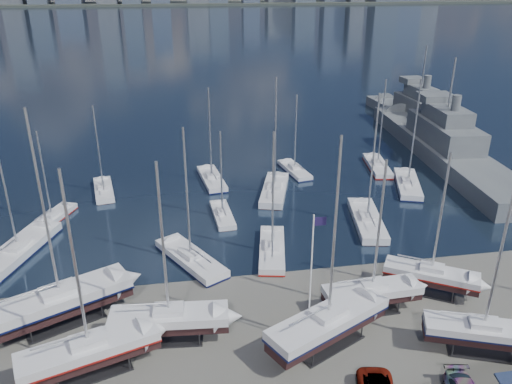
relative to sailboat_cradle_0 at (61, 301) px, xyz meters
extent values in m
plane|color=#605E59|center=(21.25, -5.29, -2.26)|extent=(1400.00, 1400.00, 0.00)
cube|color=#182238|center=(21.25, 304.71, -2.41)|extent=(1400.00, 600.00, 0.40)
cube|color=#2D332D|center=(21.25, 564.71, -1.16)|extent=(1400.00, 80.00, 2.20)
cube|color=#2D2D33|center=(0.00, 0.00, -2.18)|extent=(7.36, 5.72, 0.16)
cube|color=black|center=(0.00, 0.00, -0.57)|extent=(12.20, 7.99, 0.97)
cube|color=silver|center=(0.00, 0.00, 0.40)|extent=(12.43, 8.45, 0.97)
cube|color=#0B1139|center=(0.00, 0.00, -0.04)|extent=(12.55, 8.53, 0.19)
cube|color=silver|center=(0.00, 0.00, 1.14)|extent=(3.64, 3.18, 0.50)
cylinder|color=#B2B2B7|center=(0.00, 0.00, 9.11)|extent=(0.22, 0.22, 16.44)
cube|color=#2D2D33|center=(3.31, -6.88, -2.18)|extent=(6.32, 4.36, 0.16)
cube|color=black|center=(3.31, -6.88, -0.64)|extent=(10.75, 5.73, 0.84)
cube|color=silver|center=(3.31, -6.88, 0.20)|extent=(10.89, 6.15, 0.84)
cube|color=maroon|center=(3.31, -6.88, -0.18)|extent=(11.00, 6.21, 0.17)
cube|color=silver|center=(3.31, -6.88, 0.87)|extent=(3.05, 2.51, 0.50)
cylinder|color=#B2B2B7|center=(3.31, -6.88, 7.71)|extent=(0.22, 0.22, 14.18)
cube|color=#2D2D33|center=(9.40, -3.93, -2.18)|extent=(5.64, 2.97, 0.16)
cube|color=black|center=(9.40, -3.93, -0.66)|extent=(10.07, 3.23, 0.79)
cube|color=silver|center=(9.40, -3.93, 0.13)|extent=(10.10, 3.64, 0.79)
cube|color=silver|center=(9.40, -3.93, 0.78)|extent=(2.61, 1.88, 0.50)
cylinder|color=#B2B2B7|center=(9.40, -3.93, 7.20)|extent=(0.22, 0.22, 13.36)
cube|color=#2D2D33|center=(22.40, -6.77, -2.18)|extent=(6.85, 5.38, 0.16)
cube|color=black|center=(22.40, -6.77, -0.60)|extent=(11.32, 7.55, 0.91)
cube|color=silver|center=(22.40, -6.77, 0.30)|extent=(11.54, 7.98, 0.91)
cube|color=#0B1139|center=(22.40, -6.77, -0.11)|extent=(11.66, 8.06, 0.18)
cube|color=silver|center=(22.40, -6.77, 1.01)|extent=(3.39, 2.98, 0.50)
cylinder|color=#B2B2B7|center=(22.40, -6.77, 8.41)|extent=(0.22, 0.22, 15.30)
cube|color=#2D2D33|center=(27.75, -3.01, -2.18)|extent=(5.07, 2.50, 0.16)
cube|color=black|center=(27.75, -3.01, -0.70)|extent=(9.13, 2.56, 0.72)
cube|color=silver|center=(27.75, -3.01, 0.03)|extent=(9.15, 2.94, 0.72)
cube|color=silver|center=(27.75, -3.01, 0.64)|extent=(2.33, 1.62, 0.50)
cylinder|color=#B2B2B7|center=(27.75, -3.01, 6.49)|extent=(0.22, 0.22, 12.20)
cube|color=#2D2D33|center=(34.49, -9.84, -2.18)|extent=(5.53, 3.96, 0.16)
cube|color=black|center=(34.49, -9.84, -0.69)|extent=(9.34, 5.32, 0.73)
cube|color=silver|center=(34.49, -9.84, 0.04)|extent=(9.47, 5.68, 0.73)
cube|color=#0B1139|center=(34.49, -9.84, -0.30)|extent=(9.57, 5.74, 0.15)
cube|color=silver|center=(34.49, -9.84, 0.66)|extent=(2.69, 2.26, 0.50)
cylinder|color=#B2B2B7|center=(34.49, -9.84, 6.59)|extent=(0.22, 0.22, 12.37)
cube|color=#2D2D33|center=(34.47, -1.25, -2.18)|extent=(5.27, 4.45, 0.16)
cube|color=black|center=(34.47, -1.25, -0.71)|extent=(8.54, 6.46, 0.70)
cube|color=silver|center=(34.47, -1.25, 0.00)|extent=(8.74, 6.77, 0.70)
cube|color=maroon|center=(34.47, -1.25, -0.33)|extent=(8.83, 6.84, 0.14)
cube|color=silver|center=(34.47, -1.25, 0.60)|extent=(2.64, 2.42, 0.50)
cylinder|color=#B2B2B7|center=(34.47, -1.25, 6.28)|extent=(0.22, 0.22, 11.86)
cube|color=black|center=(-7.11, 13.19, -2.60)|extent=(6.94, 12.60, 0.99)
cube|color=silver|center=(-7.11, 13.19, -1.62)|extent=(7.43, 12.78, 0.99)
cube|color=#0B1139|center=(-7.11, 13.19, -2.07)|extent=(7.50, 12.90, 0.20)
cube|color=silver|center=(-7.11, 13.19, -0.87)|extent=(2.99, 3.60, 0.50)
cylinder|color=#B2B2B7|center=(-7.11, 13.19, 7.20)|extent=(0.22, 0.22, 16.65)
cube|color=black|center=(-5.15, 21.33, -2.47)|extent=(4.94, 8.32, 0.66)
cube|color=silver|center=(-5.15, 21.33, -1.81)|extent=(5.26, 8.45, 0.66)
cube|color=maroon|center=(-5.15, 21.33, -2.12)|extent=(5.31, 8.54, 0.13)
cube|color=silver|center=(-5.15, 21.33, -1.24)|extent=(2.06, 2.42, 0.50)
cylinder|color=#B2B2B7|center=(-5.15, 21.33, 4.05)|extent=(0.22, 0.22, 11.07)
cube|color=black|center=(0.36, 29.57, -2.49)|extent=(3.50, 9.02, 0.70)
cube|color=silver|center=(0.36, 29.57, -1.79)|extent=(3.86, 9.08, 0.70)
cube|color=silver|center=(0.36, 29.57, -1.18)|extent=(1.82, 2.41, 0.50)
cylinder|color=#B2B2B7|center=(0.36, 29.57, 4.51)|extent=(0.22, 0.22, 11.88)
cube|color=black|center=(11.73, 8.29, -2.54)|extent=(7.29, 10.41, 0.84)
cube|color=silver|center=(11.73, 8.29, -1.70)|extent=(7.68, 10.63, 0.84)
cube|color=#0B1139|center=(11.73, 8.29, -2.09)|extent=(7.75, 10.73, 0.17)
cube|color=silver|center=(11.73, 8.29, -1.03)|extent=(2.82, 3.16, 0.50)
cylinder|color=#B2B2B7|center=(11.73, 8.29, 5.82)|extent=(0.22, 0.22, 14.20)
cube|color=black|center=(16.29, 18.63, -2.46)|extent=(2.34, 8.08, 0.64)
cube|color=silver|center=(16.29, 18.63, -1.82)|extent=(2.67, 8.10, 0.64)
cube|color=silver|center=(16.29, 18.63, -1.25)|extent=(1.45, 2.07, 0.50)
cylinder|color=#B2B2B7|center=(16.29, 18.63, 3.88)|extent=(0.22, 0.22, 10.78)
cube|color=black|center=(16.00, 31.11, -2.52)|extent=(3.51, 10.10, 0.79)
cube|color=silver|center=(16.00, 31.11, -1.73)|extent=(3.92, 10.15, 0.79)
cube|color=#0B1139|center=(16.00, 31.11, -2.10)|extent=(3.96, 10.25, 0.16)
cube|color=silver|center=(16.00, 31.11, -1.09)|extent=(1.94, 2.65, 0.50)
cylinder|color=#B2B2B7|center=(16.00, 31.11, 5.34)|extent=(0.22, 0.22, 13.35)
cube|color=black|center=(20.80, 8.74, -2.52)|extent=(4.27, 10.09, 0.79)
cube|color=silver|center=(20.80, 8.74, -1.74)|extent=(4.67, 10.17, 0.79)
cube|color=maroon|center=(20.80, 8.74, -2.10)|extent=(4.72, 10.28, 0.16)
cube|color=silver|center=(20.80, 8.74, -1.09)|extent=(2.11, 2.74, 0.50)
cylinder|color=#B2B2B7|center=(20.80, 8.74, 5.29)|extent=(0.22, 0.22, 13.26)
cube|color=black|center=(24.47, 25.16, -2.57)|extent=(6.00, 11.76, 0.92)
cube|color=silver|center=(24.47, 25.16, -1.66)|extent=(6.46, 11.90, 0.92)
cube|color=silver|center=(24.47, 25.16, -0.95)|extent=(2.69, 3.31, 0.50)
cylinder|color=#B2B2B7|center=(24.47, 25.16, 6.54)|extent=(0.22, 0.22, 15.48)
cube|color=black|center=(29.27, 32.80, -2.48)|extent=(3.49, 8.82, 0.69)
cube|color=silver|center=(29.27, 32.80, -1.79)|extent=(3.84, 8.89, 0.69)
cube|color=#0B1139|center=(29.27, 32.80, -2.11)|extent=(3.88, 8.98, 0.14)
cube|color=silver|center=(29.27, 32.80, -1.20)|extent=(1.79, 2.37, 0.50)
cylinder|color=#B2B2B7|center=(29.27, 32.80, 4.36)|extent=(0.22, 0.22, 11.61)
cube|color=black|center=(33.94, 13.76, -2.57)|extent=(4.84, 11.77, 0.92)
cube|color=silver|center=(33.94, 13.76, -1.66)|extent=(5.31, 11.86, 0.92)
cube|color=silver|center=(33.94, 13.76, -0.95)|extent=(2.43, 3.18, 0.50)
cylinder|color=#B2B2B7|center=(33.94, 13.76, 6.54)|extent=(0.22, 0.22, 15.47)
cube|color=black|center=(44.22, 24.04, -2.56)|extent=(6.07, 11.24, 0.88)
cube|color=silver|center=(44.22, 24.04, -1.68)|extent=(6.50, 11.39, 0.88)
cube|color=#0B1139|center=(44.22, 24.04, -2.08)|extent=(6.57, 11.50, 0.18)
cube|color=silver|center=(44.22, 24.04, -0.99)|extent=(2.64, 3.20, 0.50)
cylinder|color=#B2B2B7|center=(44.22, 24.04, 6.17)|extent=(0.22, 0.22, 14.83)
cube|color=black|center=(42.88, 32.21, -2.53)|extent=(4.00, 10.24, 0.80)
cube|color=silver|center=(42.88, 32.21, -1.73)|extent=(4.41, 10.31, 0.80)
cube|color=maroon|center=(42.88, 32.21, -2.10)|extent=(4.46, 10.41, 0.16)
cube|color=silver|center=(42.88, 32.21, -1.08)|extent=(2.07, 2.74, 0.50)
cylinder|color=#B2B2B7|center=(42.88, 32.21, 5.41)|extent=(0.22, 0.22, 13.47)
cube|color=#585D61|center=(55.86, 35.77, -1.76)|extent=(12.16, 50.71, 4.52)
cube|color=#585D61|center=(55.86, 35.77, 2.30)|extent=(7.86, 18.05, 3.60)
cube|color=#585D61|center=(55.86, 35.77, 5.30)|extent=(5.63, 10.41, 2.40)
cube|color=#585D61|center=(56.28, 40.77, 7.00)|extent=(6.02, 5.47, 1.20)
cylinder|color=#B2B2B7|center=(55.86, 35.77, 10.50)|extent=(0.30, 0.30, 8.00)
cube|color=#585D61|center=(61.07, 55.30, -1.86)|extent=(7.60, 38.77, 3.47)
cube|color=#585D61|center=(61.07, 55.30, 1.68)|extent=(5.44, 13.67, 3.60)
cube|color=#585D61|center=(61.07, 55.30, 4.68)|extent=(3.99, 7.85, 2.40)
cube|color=#585D61|center=(60.93, 59.16, 6.38)|extent=(4.46, 4.02, 1.20)
cylinder|color=#B2B2B7|center=(61.07, 55.30, 9.88)|extent=(0.30, 0.30, 8.00)
cylinder|color=white|center=(20.85, -6.27, 3.74)|extent=(0.12, 0.12, 12.00)
cube|color=#1C133C|center=(21.35, -6.27, 9.14)|extent=(1.00, 0.05, 0.70)
camera|label=1|loc=(10.82, -38.89, 26.23)|focal=35.00mm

